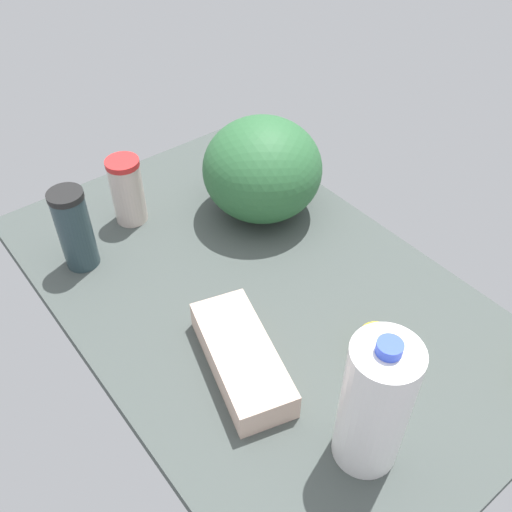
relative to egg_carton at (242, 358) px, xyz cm
name	(u,v)px	position (x,y,z in cm)	size (l,w,h in cm)	color
countertop	(256,294)	(-14.76, 15.10, -4.64)	(120.00, 76.00, 3.00)	#424A47
egg_carton	(242,358)	(0.00, 0.00, 0.00)	(28.08, 11.42, 6.28)	beige
shaker_bottle	(75,229)	(-46.20, -10.82, 6.84)	(7.74, 7.74, 19.88)	#2B3F44
tumbler_cup	(127,190)	(-53.32, 5.91, 5.52)	(8.02, 8.02, 17.23)	beige
milk_jug	(375,405)	(26.41, 6.12, 10.57)	(10.96, 10.96, 29.00)	white
watermelon	(262,169)	(-35.93, 33.72, 9.25)	(28.96, 28.96, 24.79)	#2D6437
lemon_loose	(375,340)	(12.89, 22.79, 0.45)	(7.17, 7.17, 7.17)	yellow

